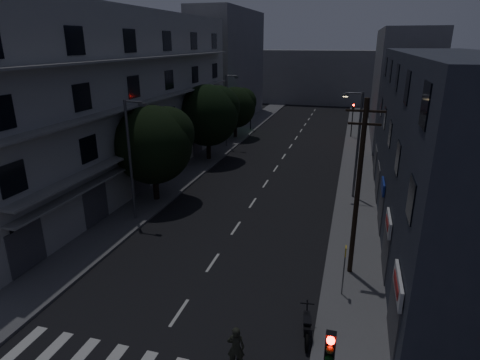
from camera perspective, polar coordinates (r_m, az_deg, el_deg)
The scene contains 20 objects.
ground at distance 39.12m, azimuth 5.23°, elevation 1.84°, with size 160.00×160.00×0.00m, color black.
sidewalk_left at distance 41.07m, azimuth -5.10°, elevation 2.79°, with size 3.00×90.00×0.15m, color #565659.
sidewalk_right at distance 38.51m, azimuth 16.25°, elevation 0.97°, with size 3.00×90.00×0.15m, color #565659.
lane_markings at distance 45.04m, azimuth 6.75°, elevation 4.11°, with size 0.15×60.50×0.01m.
building_left at distance 35.47m, azimuth -16.47°, elevation 10.95°, with size 7.00×36.00×14.00m.
building_right at distance 26.97m, azimuth 26.69°, elevation 4.06°, with size 6.19×28.00×11.00m.
building_far_left at distance 62.74m, azimuth -1.59°, elevation 15.84°, with size 6.00×20.00×16.00m, color slate.
building_far_right at distance 54.25m, azimuth 21.91°, elevation 12.42°, with size 6.00×20.00×13.00m, color slate.
building_far_end at distance 82.30m, azimuth 11.49°, elevation 14.16°, with size 24.00×8.00×10.00m, color slate.
tree_near at distance 30.13m, azimuth -12.16°, elevation 5.33°, with size 5.77×5.77×7.12m.
tree_mid at distance 40.45m, azimuth -4.50°, elevation 9.47°, with size 6.09×6.09×7.49m.
tree_far at distance 50.39m, azimuth -0.61°, elevation 10.50°, with size 5.00×5.00×6.19m.
traffic_signal_far_right at distance 52.45m, azimuth 15.75°, elevation 9.12°, with size 0.28×0.37×4.10m.
traffic_signal_far_left at distance 54.82m, azimuth 1.52°, elevation 10.22°, with size 0.28×0.37×4.10m.
street_lamp_left_near at distance 26.88m, azimuth -15.21°, elevation 3.42°, with size 1.51×0.25×8.00m.
street_lamp_right at distance 31.11m, azimuth 16.26°, elevation 5.41°, with size 1.51×0.25×8.00m.
street_lamp_left_far at distance 45.48m, azimuth -1.82°, elevation 10.29°, with size 1.51×0.25×8.00m.
utility_pole at distance 20.32m, azimuth 16.45°, elevation -0.92°, with size 1.80×0.24×9.00m.
bus_stop_sign at distance 19.55m, azimuth 14.66°, elevation -11.21°, with size 0.06×0.35×2.52m.
motorcycle at distance 17.64m, azimuth 9.48°, elevation -19.90°, with size 0.61×2.07×1.33m.
Camera 1 is at (6.77, -11.76, 11.55)m, focal length 30.00 mm.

